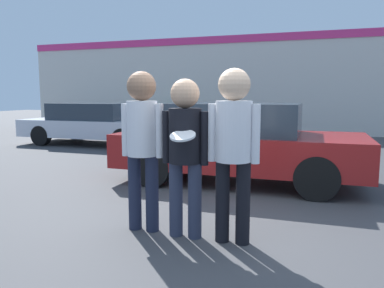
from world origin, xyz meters
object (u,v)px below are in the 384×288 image
object	(u,v)px
shrub	(173,119)
person_right	(234,138)
person_left	(142,136)
parked_car_far	(95,123)
person_middle_with_frisbee	(185,144)
parked_car_near	(238,142)

from	to	relation	value
shrub	person_right	bearing A→B (deg)	-65.57
person_left	parked_car_far	size ratio (longest dim) A/B	0.40
person_middle_with_frisbee	parked_car_near	bearing A→B (deg)	89.74
person_left	parked_car_near	world-z (taller)	person_left
parked_car_near	shrub	bearing A→B (deg)	118.71
person_middle_with_frisbee	person_right	world-z (taller)	person_right
parked_car_far	person_left	bearing A→B (deg)	-53.37
parked_car_far	shrub	xyz separation A→B (m)	(0.92, 4.39, -0.10)
parked_car_near	shrub	world-z (taller)	parked_car_near
person_middle_with_frisbee	parked_car_near	distance (m)	2.83
person_middle_with_frisbee	shrub	size ratio (longest dim) A/B	1.53
person_left	person_right	distance (m)	1.06
person_middle_with_frisbee	shrub	xyz separation A→B (m)	(-4.43, 10.92, -0.47)
person_middle_with_frisbee	shrub	world-z (taller)	person_middle_with_frisbee
parked_car_far	person_middle_with_frisbee	bearing A→B (deg)	-50.67
shrub	parked_car_near	bearing A→B (deg)	-61.29
person_right	parked_car_near	xyz separation A→B (m)	(-0.52, 2.81, -0.39)
person_right	parked_car_far	bearing A→B (deg)	132.01
person_left	person_middle_with_frisbee	size ratio (longest dim) A/B	1.05
person_left	parked_car_far	distance (m)	8.08
person_right	parked_car_far	distance (m)	8.79
person_middle_with_frisbee	person_right	xyz separation A→B (m)	(0.53, 0.00, 0.08)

